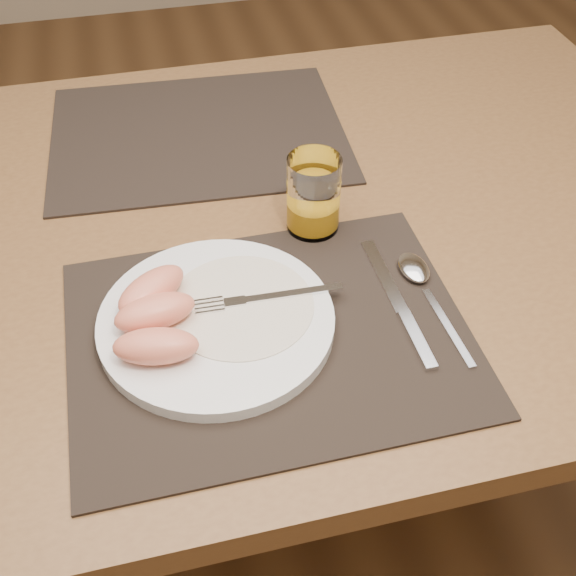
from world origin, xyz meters
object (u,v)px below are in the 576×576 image
(table, at_px, (247,263))
(plate, at_px, (216,321))
(fork, at_px, (256,299))
(knife, at_px, (402,311))
(juice_glass, at_px, (313,198))
(placemat_near, at_px, (269,336))
(spoon, at_px, (418,276))
(placemat_far, at_px, (198,133))

(table, height_order, plate, plate)
(fork, xyz_separation_m, knife, (0.17, -0.05, -0.02))
(juice_glass, bearing_deg, placemat_near, -119.25)
(plate, bearing_deg, juice_glass, 44.08)
(plate, height_order, fork, fork)
(knife, bearing_deg, plate, 171.89)
(plate, xyz_separation_m, spoon, (0.25, 0.02, -0.00))
(fork, bearing_deg, knife, -15.30)
(table, bearing_deg, placemat_far, 97.76)
(knife, bearing_deg, table, 122.76)
(spoon, xyz_separation_m, juice_glass, (-0.10, 0.13, 0.04))
(placemat_near, height_order, fork, fork)
(knife, bearing_deg, spoon, 52.07)
(juice_glass, bearing_deg, table, 152.23)
(knife, height_order, juice_glass, juice_glass)
(table, bearing_deg, juice_glass, -27.77)
(placemat_far, bearing_deg, spoon, -61.69)
(plate, relative_size, knife, 1.23)
(plate, height_order, knife, plate)
(fork, height_order, spoon, fork)
(knife, distance_m, juice_glass, 0.19)
(table, xyz_separation_m, plate, (-0.07, -0.19, 0.10))
(table, xyz_separation_m, fork, (-0.02, -0.18, 0.11))
(spoon, height_order, juice_glass, juice_glass)
(placemat_far, distance_m, fork, 0.40)
(placemat_far, xyz_separation_m, spoon, (0.21, -0.39, 0.01))
(fork, bearing_deg, table, 83.26)
(spoon, bearing_deg, plate, -175.73)
(placemat_near, relative_size, placemat_far, 1.00)
(placemat_near, bearing_deg, fork, 98.54)
(placemat_far, relative_size, plate, 1.67)
(placemat_far, distance_m, plate, 0.42)
(placemat_far, relative_size, spoon, 2.35)
(plate, bearing_deg, fork, 16.57)
(fork, xyz_separation_m, spoon, (0.20, 0.00, -0.01))
(spoon, bearing_deg, table, 136.30)
(placemat_far, relative_size, knife, 2.04)
(placemat_far, bearing_deg, fork, -88.73)
(table, distance_m, juice_glass, 0.16)
(fork, bearing_deg, juice_glass, 52.07)
(placemat_near, distance_m, plate, 0.06)
(placemat_near, bearing_deg, table, 86.13)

